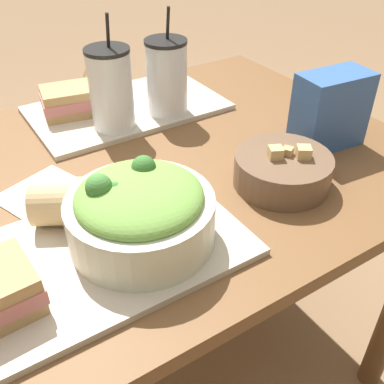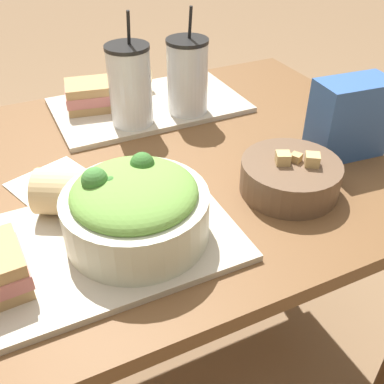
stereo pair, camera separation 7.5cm
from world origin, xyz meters
name	(u,v)px [view 1 (the left image)]	position (x,y,z in m)	size (l,w,h in m)	color
ground_plane	(134,383)	(0.00, 0.00, 0.00)	(12.00, 12.00, 0.00)	#846647
dining_table	(112,217)	(0.00, 0.00, 0.62)	(1.29, 0.82, 0.72)	brown
tray_near	(97,255)	(-0.10, -0.20, 0.73)	(0.46, 0.28, 0.01)	#BCB29E
tray_far	(127,108)	(0.16, 0.25, 0.73)	(0.46, 0.28, 0.01)	#BCB29E
salad_bowl	(140,211)	(-0.03, -0.21, 0.79)	(0.23, 0.23, 0.12)	beige
soup_bowl	(283,169)	(0.27, -0.20, 0.75)	(0.18, 0.18, 0.08)	brown
baguette_near	(68,201)	(-0.11, -0.10, 0.77)	(0.13, 0.12, 0.08)	#DBBC84
sandwich_far	(69,101)	(0.03, 0.28, 0.77)	(0.14, 0.12, 0.06)	tan
baguette_far	(106,79)	(0.16, 0.34, 0.77)	(0.10, 0.10, 0.08)	#DBBC84
drink_cup_dark	(111,91)	(0.10, 0.16, 0.82)	(0.10, 0.10, 0.25)	silver
drink_cup_red	(167,79)	(0.23, 0.16, 0.81)	(0.10, 0.10, 0.24)	silver
chip_bag	(330,110)	(0.45, -0.13, 0.80)	(0.16, 0.10, 0.16)	#335BA3
napkin_folded	(39,191)	(-0.12, 0.02, 0.72)	(0.17, 0.14, 0.00)	silver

